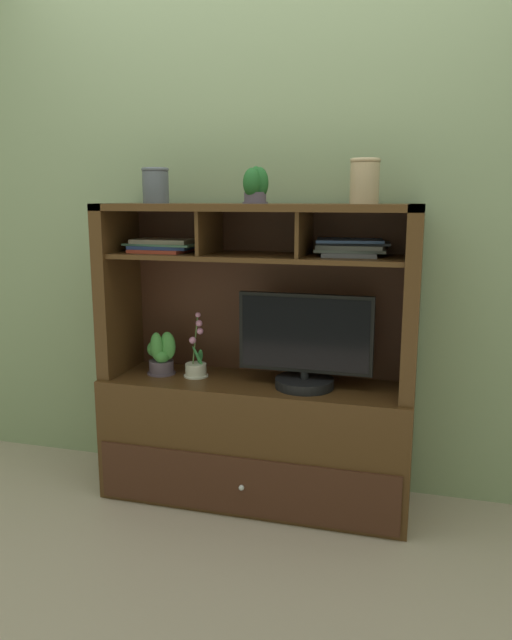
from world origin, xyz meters
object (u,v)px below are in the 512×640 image
object	(u,v)px
magazine_stack_left	(164,246)
ceramic_vase	(365,181)
media_console	(256,408)
potted_orchid	(196,365)
tv_monitor	(305,348)
potted_fern	(162,356)
potted_succulent	(255,186)
magazine_stack_centre	(351,247)
accent_vase	(156,185)

from	to	relation	value
magazine_stack_left	ceramic_vase	distance (m)	0.92
media_console	potted_orchid	distance (m)	0.33
tv_monitor	potted_fern	xyz separation A→B (m)	(-0.67, 0.02, -0.09)
media_console	potted_succulent	distance (m)	0.97
media_console	potted_orchid	xyz separation A→B (m)	(-0.28, -0.01, 0.18)
tv_monitor	magazine_stack_left	xyz separation A→B (m)	(-0.65, 0.05, 0.41)
potted_orchid	magazine_stack_left	world-z (taller)	magazine_stack_left
potted_fern	magazine_stack_left	size ratio (longest dim) A/B	0.59
tv_monitor	magazine_stack_centre	bearing A→B (deg)	28.09
potted_fern	media_console	bearing A→B (deg)	2.49
potted_orchid	accent_vase	xyz separation A→B (m)	(-0.17, -0.01, 0.79)
potted_orchid	magazine_stack_centre	distance (m)	0.86
magazine_stack_left	magazine_stack_centre	distance (m)	0.83
potted_orchid	ceramic_vase	bearing A→B (deg)	2.94
magazine_stack_left	tv_monitor	bearing A→B (deg)	-4.40
potted_fern	potted_succulent	distance (m)	0.88
potted_orchid	magazine_stack_centre	world-z (taller)	magazine_stack_centre
potted_fern	magazine_stack_centre	xyz separation A→B (m)	(0.84, 0.07, 0.51)
potted_orchid	magazine_stack_left	bearing A→B (deg)	171.89
media_console	ceramic_vase	distance (m)	1.08
potted_orchid	magazine_stack_left	size ratio (longest dim) A/B	0.86
tv_monitor	potted_fern	bearing A→B (deg)	177.94
media_console	magazine_stack_centre	world-z (taller)	media_console
tv_monitor	accent_vase	size ratio (longest dim) A/B	3.77
media_console	magazine_stack_centre	xyz separation A→B (m)	(0.39, 0.05, 0.72)
ceramic_vase	magazine_stack_centre	bearing A→B (deg)	152.59
potted_fern	accent_vase	xyz separation A→B (m)	(0.00, -0.01, 0.76)
potted_succulent	accent_vase	bearing A→B (deg)	-179.33
media_console	magazine_stack_left	bearing A→B (deg)	179.07
magazine_stack_left	magazine_stack_centre	bearing A→B (deg)	2.81
potted_succulent	potted_orchid	bearing A→B (deg)	178.32
potted_succulent	media_console	bearing A→B (deg)	94.47
media_console	potted_orchid	bearing A→B (deg)	-176.95
tv_monitor	magazine_stack_centre	distance (m)	0.46
magazine_stack_centre	potted_succulent	bearing A→B (deg)	-169.84
potted_orchid	magazine_stack_left	xyz separation A→B (m)	(-0.15, 0.02, 0.53)
media_console	accent_vase	size ratio (longest dim) A/B	9.02
tv_monitor	magazine_stack_centre	world-z (taller)	magazine_stack_centre
magazine_stack_centre	potted_succulent	distance (m)	0.47
potted_succulent	ceramic_vase	distance (m)	0.44
magazine_stack_centre	tv_monitor	bearing A→B (deg)	-151.91
potted_succulent	ceramic_vase	bearing A→B (deg)	5.86
potted_orchid	potted_fern	xyz separation A→B (m)	(-0.17, -0.00, 0.03)
accent_vase	magazine_stack_left	bearing A→B (deg)	69.95
magazine_stack_left	potted_succulent	xyz separation A→B (m)	(0.43, -0.03, 0.26)
magazine_stack_left	potted_orchid	bearing A→B (deg)	-8.11
potted_fern	potted_succulent	bearing A→B (deg)	-0.47
magazine_stack_centre	accent_vase	world-z (taller)	accent_vase
potted_orchid	magazine_stack_left	distance (m)	0.55
tv_monitor	magazine_stack_centre	xyz separation A→B (m)	(0.17, 0.09, 0.42)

